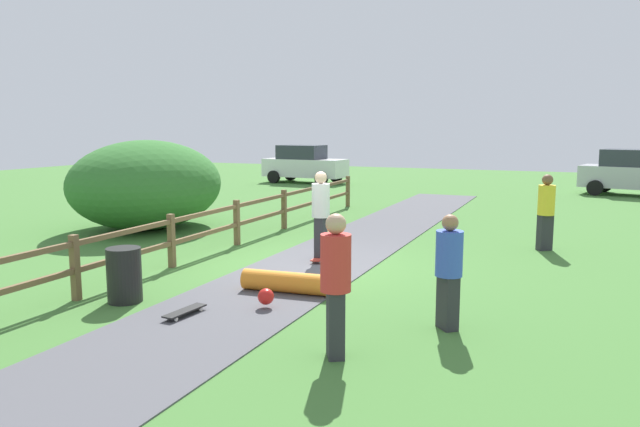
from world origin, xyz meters
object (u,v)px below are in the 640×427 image
(parked_car_white, at_px, (304,164))
(parked_car_silver, at_px, (635,173))
(bush_large, at_px, (147,185))
(bystander_red, at_px, (336,279))
(skater_riding, at_px, (321,211))
(bystander_blue, at_px, (449,267))
(skater_fallen, at_px, (286,283))
(bystander_yellow, at_px, (546,209))
(trash_bin, at_px, (124,275))
(skateboard_loose, at_px, (185,311))

(parked_car_white, bearing_deg, parked_car_silver, 0.04)
(bush_large, relative_size, bystander_red, 2.57)
(skater_riding, relative_size, bystander_red, 1.05)
(bush_large, distance_m, skater_riding, 6.44)
(parked_car_silver, bearing_deg, bush_large, -132.40)
(skater_riding, distance_m, bystander_blue, 4.68)
(bystander_blue, bearing_deg, skater_fallen, 166.64)
(bystander_yellow, distance_m, bystander_red, 8.29)
(skater_fallen, bearing_deg, parked_car_silver, 70.68)
(trash_bin, distance_m, skater_fallen, 2.67)
(skater_riding, xyz_separation_m, bystander_blue, (3.34, -3.28, -0.19))
(bystander_red, bearing_deg, bystander_blue, 56.40)
(parked_car_silver, bearing_deg, skater_riding, -113.43)
(skater_fallen, bearing_deg, bystander_blue, -13.36)
(bystander_blue, bearing_deg, bush_large, 151.04)
(bystander_blue, bearing_deg, skater_riding, 135.56)
(skater_fallen, height_order, bystander_red, bystander_red)
(skater_riding, bearing_deg, bush_large, 162.23)
(skater_riding, bearing_deg, bystander_blue, -44.44)
(skateboard_loose, bearing_deg, trash_bin, 168.66)
(bush_large, distance_m, bystander_yellow, 10.52)
(skater_fallen, xyz_separation_m, parked_car_silver, (6.70, 19.11, 0.76))
(trash_bin, xyz_separation_m, parked_car_silver, (8.95, 20.53, 0.51))
(skater_riding, xyz_separation_m, parked_car_silver, (7.16, 16.52, -0.13))
(bystander_blue, relative_size, parked_car_white, 0.38)
(trash_bin, relative_size, bystander_yellow, 0.51)
(bystander_yellow, xyz_separation_m, parked_car_white, (-12.24, 13.37, -0.02))
(parked_car_white, bearing_deg, skater_fallen, -66.32)
(bush_large, height_order, trash_bin, bush_large)
(bystander_blue, bearing_deg, parked_car_white, 119.65)
(skateboard_loose, relative_size, bystander_red, 0.45)
(bystander_blue, xyz_separation_m, bystander_yellow, (0.98, 6.42, 0.08))
(bystander_blue, bearing_deg, bystander_red, -123.60)
(skater_fallen, relative_size, parked_car_white, 0.39)
(skater_riding, relative_size, bystander_yellow, 1.08)
(skater_fallen, relative_size, bystander_red, 0.91)
(trash_bin, height_order, bystander_yellow, bystander_yellow)
(bush_large, height_order, skater_riding, bush_large)
(bystander_red, xyz_separation_m, parked_car_silver, (4.89, 21.41, -0.05))
(skater_fallen, bearing_deg, bystander_yellow, 56.00)
(trash_bin, height_order, skater_riding, skater_riding)
(trash_bin, distance_m, skater_riding, 4.44)
(bystander_red, height_order, parked_car_white, parked_car_white)
(trash_bin, bearing_deg, parked_car_silver, 66.45)
(skater_riding, xyz_separation_m, bystander_yellow, (4.32, 3.14, -0.11))
(skater_fallen, xyz_separation_m, bystander_yellow, (3.87, 5.73, 0.78))
(skater_fallen, bearing_deg, skateboard_loose, -117.40)
(skater_riding, distance_m, skateboard_loose, 4.42)
(parked_car_white, xyz_separation_m, parked_car_silver, (15.08, 0.01, 0.00))
(skateboard_loose, height_order, bystander_red, bystander_red)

